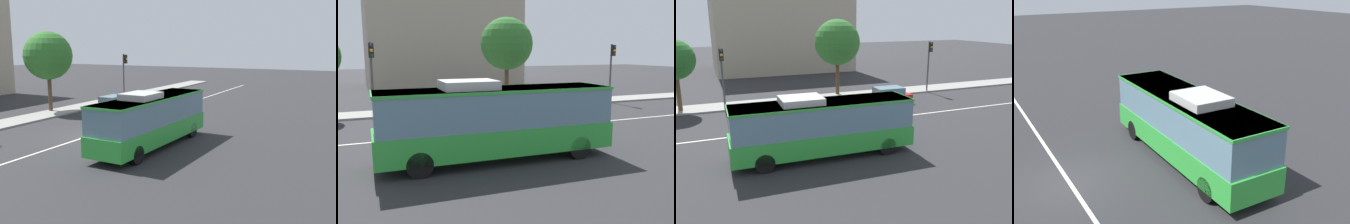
% 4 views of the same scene
% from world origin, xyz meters
% --- Properties ---
extents(ground_plane, '(160.00, 160.00, 0.00)m').
position_xyz_m(ground_plane, '(0.00, 0.00, 0.00)').
color(ground_plane, '#28282B').
extents(sidewalk_kerb, '(80.00, 2.91, 0.14)m').
position_xyz_m(sidewalk_kerb, '(0.00, 8.33, 0.07)').
color(sidewalk_kerb, gray).
rests_on(sidewalk_kerb, ground_plane).
extents(lane_centre_line, '(76.00, 0.16, 0.01)m').
position_xyz_m(lane_centre_line, '(0.00, 0.00, 0.01)').
color(lane_centre_line, silver).
rests_on(lane_centre_line, ground_plane).
extents(transit_bus, '(10.07, 2.79, 3.46)m').
position_xyz_m(transit_bus, '(-0.79, -5.24, 1.81)').
color(transit_bus, green).
rests_on(transit_bus, ground_plane).
extents(sedan_red, '(4.53, 1.89, 1.46)m').
position_xyz_m(sedan_red, '(8.63, 4.27, 0.72)').
color(sedan_red, '#B21919').
rests_on(sedan_red, ground_plane).
extents(traffic_light_mid_block, '(0.34, 0.62, 5.20)m').
position_xyz_m(traffic_light_mid_block, '(15.03, 7.03, 3.56)').
color(traffic_light_mid_block, '#47474C').
rests_on(traffic_light_mid_block, ground_plane).
extents(street_tree_kerbside_right, '(4.39, 4.39, 7.41)m').
position_xyz_m(street_tree_kerbside_right, '(5.82, 9.26, 5.20)').
color(street_tree_kerbside_right, '#4C3823').
rests_on(street_tree_kerbside_right, ground_plane).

